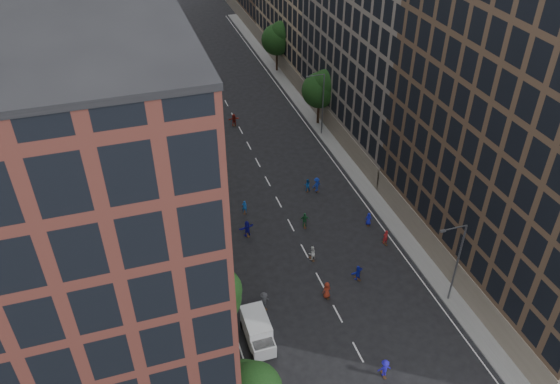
# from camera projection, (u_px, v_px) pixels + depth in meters

# --- Properties ---
(ground) EXTENTS (240.00, 240.00, 0.00)m
(ground) POSITION_uv_depth(u_px,v_px,m) (259.00, 165.00, 70.50)
(ground) COLOR black
(ground) RESTS_ON ground
(sidewalk_left) EXTENTS (4.00, 105.00, 0.15)m
(sidewalk_left) POSITION_uv_depth(u_px,v_px,m) (158.00, 150.00, 73.31)
(sidewalk_left) COLOR slate
(sidewalk_left) RESTS_ON ground
(sidewalk_right) EXTENTS (4.00, 105.00, 0.15)m
(sidewalk_right) POSITION_uv_depth(u_px,v_px,m) (324.00, 124.00, 79.22)
(sidewalk_right) COLOR slate
(sidewalk_right) RESTS_ON ground
(bldg_left_a) EXTENTS (14.00, 22.00, 30.00)m
(bldg_left_a) POSITION_uv_depth(u_px,v_px,m) (91.00, 251.00, 34.63)
(bldg_left_a) COLOR #552720
(bldg_left_a) RESTS_ON ground
(bldg_left_b) EXTENTS (14.00, 26.00, 34.00)m
(bldg_left_b) POSITION_uv_depth(u_px,v_px,m) (78.00, 75.00, 52.03)
(bldg_left_b) COLOR #978263
(bldg_left_b) RESTS_ON ground
(bldg_left_c) EXTENTS (14.00, 20.00, 28.00)m
(bldg_left_c) POSITION_uv_depth(u_px,v_px,m) (80.00, 28.00, 71.58)
(bldg_left_c) COLOR #552720
(bldg_left_c) RESTS_ON ground
(bldg_right_a) EXTENTS (14.00, 30.00, 36.00)m
(bldg_right_a) POSITION_uv_depth(u_px,v_px,m) (556.00, 100.00, 45.33)
(bldg_right_a) COLOR #4A3727
(bldg_right_a) RESTS_ON ground
(bldg_right_b) EXTENTS (14.00, 28.00, 33.00)m
(bldg_right_b) POSITION_uv_depth(u_px,v_px,m) (392.00, 13.00, 68.65)
(bldg_right_b) COLOR #6A6158
(bldg_right_b) RESTS_ON ground
(tree_left_1) EXTENTS (4.80, 4.80, 8.21)m
(tree_left_1) POSITION_uv_depth(u_px,v_px,m) (215.00, 295.00, 44.32)
(tree_left_1) COLOR black
(tree_left_1) RESTS_ON ground
(tree_left_2) EXTENTS (5.60, 5.60, 9.45)m
(tree_left_2) POSITION_uv_depth(u_px,v_px,m) (189.00, 203.00, 53.12)
(tree_left_2) COLOR black
(tree_left_2) RESTS_ON ground
(tree_left_3) EXTENTS (5.00, 5.00, 8.58)m
(tree_left_3) POSITION_uv_depth(u_px,v_px,m) (168.00, 139.00, 64.28)
(tree_left_3) COLOR black
(tree_left_3) RESTS_ON ground
(tree_left_4) EXTENTS (5.40, 5.40, 9.08)m
(tree_left_4) POSITION_uv_depth(u_px,v_px,m) (152.00, 83.00, 76.49)
(tree_left_4) COLOR black
(tree_left_4) RESTS_ON ground
(tree_left_5) EXTENTS (4.80, 4.80, 8.33)m
(tree_left_5) POSITION_uv_depth(u_px,v_px,m) (140.00, 46.00, 89.13)
(tree_left_5) COLOR black
(tree_left_5) RESTS_ON ground
(tree_right_a) EXTENTS (5.00, 5.00, 8.39)m
(tree_right_a) POSITION_uv_depth(u_px,v_px,m) (321.00, 88.00, 76.10)
(tree_right_a) COLOR black
(tree_right_a) RESTS_ON ground
(tree_right_b) EXTENTS (5.20, 5.20, 8.83)m
(tree_right_b) POSITION_uv_depth(u_px,v_px,m) (278.00, 38.00, 91.38)
(tree_right_b) COLOR black
(tree_right_b) RESTS_ON ground
(streetlamp_near) EXTENTS (2.64, 0.22, 9.06)m
(streetlamp_near) POSITION_uv_depth(u_px,v_px,m) (456.00, 259.00, 48.37)
(streetlamp_near) COLOR #595B60
(streetlamp_near) RESTS_ON ground
(streetlamp_far) EXTENTS (2.64, 0.22, 9.06)m
(streetlamp_far) POSITION_uv_depth(u_px,v_px,m) (321.00, 101.00, 73.91)
(streetlamp_far) COLOR #595B60
(streetlamp_far) RESTS_ON ground
(cargo_van) EXTENTS (2.17, 4.62, 2.45)m
(cargo_van) POSITION_uv_depth(u_px,v_px,m) (258.00, 331.00, 46.74)
(cargo_van) COLOR silver
(cargo_van) RESTS_ON ground
(skater_3) EXTENTS (1.17, 0.73, 1.73)m
(skater_3) POSITION_uv_depth(u_px,v_px,m) (384.00, 369.00, 44.14)
(skater_3) COLOR #1E15B2
(skater_3) RESTS_ON ground
(skater_5) EXTENTS (1.54, 0.94, 1.58)m
(skater_5) POSITION_uv_depth(u_px,v_px,m) (358.00, 273.00, 53.18)
(skater_5) COLOR #1620B3
(skater_5) RESTS_ON ground
(skater_6) EXTENTS (0.98, 0.75, 1.78)m
(skater_6) POSITION_uv_depth(u_px,v_px,m) (327.00, 290.00, 51.16)
(skater_6) COLOR maroon
(skater_6) RESTS_ON ground
(skater_7) EXTENTS (0.67, 0.48, 1.72)m
(skater_7) POSITION_uv_depth(u_px,v_px,m) (385.00, 237.00, 57.41)
(skater_7) COLOR maroon
(skater_7) RESTS_ON ground
(skater_8) EXTENTS (0.90, 0.76, 1.63)m
(skater_8) POSITION_uv_depth(u_px,v_px,m) (312.00, 254.00, 55.43)
(skater_8) COLOR white
(skater_8) RESTS_ON ground
(skater_9) EXTENTS (1.35, 1.01, 1.86)m
(skater_9) POSITION_uv_depth(u_px,v_px,m) (264.00, 301.00, 50.04)
(skater_9) COLOR #3C3D41
(skater_9) RESTS_ON ground
(skater_10) EXTENTS (1.11, 0.63, 1.79)m
(skater_10) POSITION_uv_depth(u_px,v_px,m) (305.00, 220.00, 59.68)
(skater_10) COLOR #1A572B
(skater_10) RESTS_ON ground
(skater_11) EXTENTS (1.81, 0.95, 1.87)m
(skater_11) POSITION_uv_depth(u_px,v_px,m) (247.00, 229.00, 58.44)
(skater_11) COLOR #14118F
(skater_11) RESTS_ON ground
(skater_12) EXTENTS (0.85, 0.70, 1.50)m
(skater_12) POSITION_uv_depth(u_px,v_px,m) (369.00, 219.00, 60.08)
(skater_12) COLOR #151BAF
(skater_12) RESTS_ON ground
(skater_13) EXTENTS (0.68, 0.56, 1.60)m
(skater_13) POSITION_uv_depth(u_px,v_px,m) (245.00, 207.00, 61.80)
(skater_13) COLOR blue
(skater_13) RESTS_ON ground
(skater_14) EXTENTS (0.90, 0.78, 1.58)m
(skater_14) POSITION_uv_depth(u_px,v_px,m) (307.00, 185.00, 65.32)
(skater_14) COLOR #134DA0
(skater_14) RESTS_ON ground
(skater_15) EXTENTS (1.34, 1.03, 1.83)m
(skater_15) POSITION_uv_depth(u_px,v_px,m) (317.00, 185.00, 65.17)
(skater_15) COLOR #132D9A
(skater_15) RESTS_ON ground
(skater_16) EXTENTS (0.89, 0.38, 1.51)m
(skater_16) POSITION_uv_depth(u_px,v_px,m) (202.00, 149.00, 72.23)
(skater_16) COLOR #124095
(skater_16) RESTS_ON ground
(skater_17) EXTENTS (1.66, 0.54, 1.78)m
(skater_17) POSITION_uv_depth(u_px,v_px,m) (234.00, 120.00, 78.41)
(skater_17) COLOR maroon
(skater_17) RESTS_ON ground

